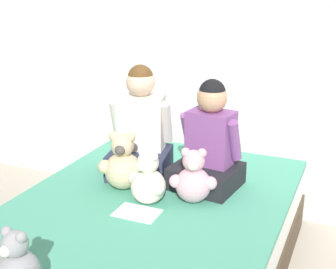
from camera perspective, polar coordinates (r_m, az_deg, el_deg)
The scene contains 9 objects.
wall_behind_bed at distance 3.03m, azimuth 5.71°, elevation 13.72°, with size 8.00×0.06×2.50m.
bed at distance 2.36m, azimuth -3.67°, elevation -14.31°, with size 1.31×2.03×0.44m.
child_on_left at distance 2.60m, azimuth -3.37°, elevation 0.32°, with size 0.38×0.37×0.62m.
child_on_right at distance 2.47m, azimuth 5.04°, elevation -1.17°, with size 0.37×0.35×0.57m.
teddy_bear_held_by_left_child at distance 2.46m, azimuth -5.51°, elevation -3.74°, with size 0.25×0.20×0.31m.
teddy_bear_held_by_right_child at distance 2.31m, azimuth 3.10°, elevation -5.51°, with size 0.23×0.18×0.28m.
teddy_bear_between_children at distance 2.30m, azimuth -2.43°, elevation -5.69°, with size 0.22×0.17×0.28m.
teddy_bear_at_foot_of_bed at distance 1.77m, azimuth -17.93°, elevation -15.00°, with size 0.21×0.16×0.25m.
sign_card at distance 2.25m, azimuth -3.86°, elevation -9.47°, with size 0.21×0.15×0.00m.
Camera 1 is at (0.92, -1.76, 1.49)m, focal length 50.00 mm.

